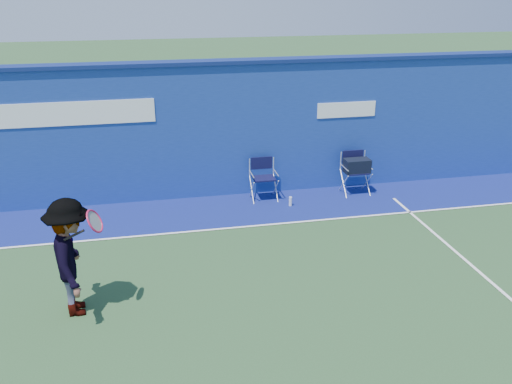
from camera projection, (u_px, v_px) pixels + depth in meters
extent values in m
plane|color=#284826|center=(227.00, 324.00, 7.96)|extent=(80.00, 80.00, 0.00)
cube|color=navy|center=(190.00, 133.00, 12.13)|extent=(24.00, 0.40, 3.00)
cube|color=navy|center=(187.00, 63.00, 11.56)|extent=(24.00, 0.50, 0.08)
cube|color=white|center=(44.00, 115.00, 11.16)|extent=(4.50, 0.02, 0.50)
cube|color=white|center=(347.00, 110.00, 12.47)|extent=(1.40, 0.02, 0.35)
cube|color=navy|center=(198.00, 213.00, 11.69)|extent=(24.00, 1.80, 0.01)
cube|color=white|center=(202.00, 230.00, 10.86)|extent=(24.00, 0.06, 0.01)
cube|color=black|center=(264.00, 178.00, 12.24)|extent=(0.49, 0.42, 0.03)
cube|color=silver|center=(262.00, 166.00, 12.39)|extent=(0.56, 0.02, 0.41)
cube|color=black|center=(262.00, 163.00, 12.36)|extent=(0.49, 0.03, 0.28)
cube|color=black|center=(356.00, 172.00, 12.58)|extent=(0.51, 0.43, 0.03)
cube|color=silver|center=(353.00, 160.00, 12.73)|extent=(0.58, 0.03, 0.43)
cube|color=black|center=(353.00, 156.00, 12.70)|extent=(0.51, 0.03, 0.30)
cube|color=black|center=(357.00, 166.00, 12.49)|extent=(0.58, 0.34, 0.32)
cylinder|color=silver|center=(290.00, 202.00, 12.01)|extent=(0.07, 0.07, 0.22)
imported|color=#EA4738|center=(72.00, 258.00, 7.94)|extent=(0.80, 1.25, 1.83)
torus|color=#BC1943|center=(95.00, 221.00, 7.68)|extent=(0.28, 0.41, 0.34)
cylinder|color=gray|center=(95.00, 221.00, 7.68)|extent=(0.22, 0.34, 0.28)
cylinder|color=black|center=(74.00, 235.00, 7.62)|extent=(0.32, 0.11, 0.19)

